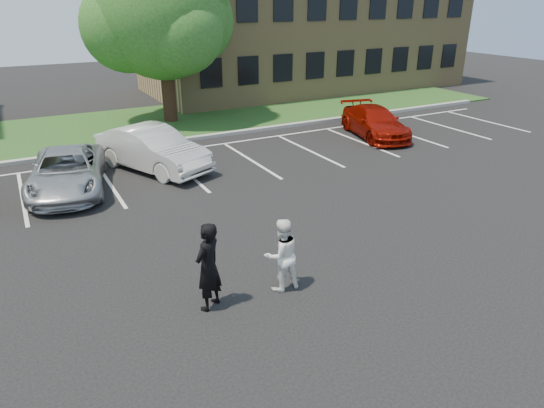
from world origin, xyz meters
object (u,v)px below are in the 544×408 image
object	(u,v)px
man_black_suit	(208,267)
car_red_compact	(375,122)
car_silver_minivan	(67,171)
car_white_sedan	(152,149)
man_white_shirt	(282,255)
tree	(163,14)
office_building	(305,27)

from	to	relation	value
man_black_suit	car_red_compact	world-z (taller)	man_black_suit
car_silver_minivan	car_red_compact	world-z (taller)	car_silver_minivan
man_black_suit	car_white_sedan	size ratio (longest dim) A/B	0.40
man_white_shirt	car_red_compact	bearing A→B (deg)	-136.98
car_red_compact	tree	bearing A→B (deg)	148.53
office_building	tree	xyz separation A→B (m)	(-11.93, -5.98, 1.19)
office_building	car_white_sedan	world-z (taller)	office_building
man_white_shirt	car_white_sedan	size ratio (longest dim) A/B	0.34
man_black_suit	car_red_compact	distance (m)	15.11
man_white_shirt	car_silver_minivan	distance (m)	9.34
tree	office_building	bearing A→B (deg)	26.61
tree	man_white_shirt	distance (m)	17.63
office_building	car_silver_minivan	distance (m)	23.21
car_silver_minivan	car_red_compact	size ratio (longest dim) A/B	1.06
office_building	car_silver_minivan	size ratio (longest dim) A/B	4.51
office_building	man_black_suit	xyz separation A→B (m)	(-16.43, -22.71, -3.18)
office_building	man_black_suit	distance (m)	28.20
car_silver_minivan	office_building	bearing A→B (deg)	50.12
tree	man_white_shirt	world-z (taller)	tree
car_silver_minivan	car_red_compact	xyz separation A→B (m)	(13.67, 0.58, -0.01)
car_red_compact	car_white_sedan	bearing A→B (deg)	-167.44
car_silver_minivan	man_black_suit	bearing A→B (deg)	-66.65
tree	man_black_suit	bearing A→B (deg)	-105.03
tree	man_black_suit	world-z (taller)	tree
tree	car_white_sedan	world-z (taller)	tree
office_building	man_white_shirt	size ratio (longest dim) A/B	13.12
office_building	tree	bearing A→B (deg)	-153.39
car_silver_minivan	car_red_compact	bearing A→B (deg)	14.69
office_building	man_black_suit	size ratio (longest dim) A/B	11.43
man_black_suit	man_white_shirt	world-z (taller)	man_black_suit
tree	man_black_suit	xyz separation A→B (m)	(-4.49, -16.73, -4.37)
man_white_shirt	car_white_sedan	world-z (taller)	man_white_shirt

